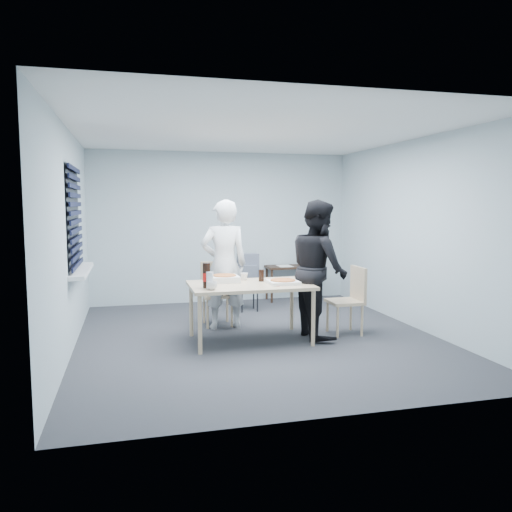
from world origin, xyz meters
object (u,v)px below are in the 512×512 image
object	(u,v)px
chair_far	(216,288)
soda_bottle	(207,276)
person_white	(224,265)
dining_table	(250,288)
mug_b	(244,276)
mug_a	(212,286)
person_black	(319,269)
backpack	(248,268)
side_table	(292,270)
chair_right	(351,295)
stool	(248,289)

from	to	relation	value
chair_far	soda_bottle	xyz separation A→B (m)	(-0.31, -1.16, 0.36)
person_white	dining_table	bearing A→B (deg)	104.41
dining_table	mug_b	distance (m)	0.33
chair_far	person_white	size ratio (longest dim) A/B	0.50
mug_a	mug_b	world-z (taller)	mug_a
person_black	backpack	distance (m)	1.81
person_white	backpack	bearing A→B (deg)	-119.90
side_table	soda_bottle	bearing A→B (deg)	-126.62
chair_right	mug_a	world-z (taller)	chair_right
side_table	stool	size ratio (longest dim) A/B	2.01
mug_b	person_black	bearing A→B (deg)	-18.66
dining_table	soda_bottle	world-z (taller)	soda_bottle
chair_far	person_black	size ratio (longest dim) A/B	0.50
dining_table	stool	world-z (taller)	dining_table
person_black	stool	xyz separation A→B (m)	(-0.53, 1.73, -0.53)
stool	soda_bottle	bearing A→B (deg)	-116.50
chair_far	person_black	world-z (taller)	person_black
chair_right	person_black	xyz separation A→B (m)	(-0.46, -0.01, 0.37)
side_table	soda_bottle	world-z (taller)	soda_bottle
backpack	chair_right	bearing A→B (deg)	-63.77
dining_table	backpack	size ratio (longest dim) A/B	3.22
person_white	side_table	bearing A→B (deg)	-132.43
dining_table	mug_b	world-z (taller)	mug_b
soda_bottle	chair_far	bearing A→B (deg)	74.85
person_white	chair_far	bearing A→B (deg)	-75.96
chair_right	mug_a	distance (m)	1.95
chair_far	person_white	bearing A→B (deg)	-75.96
soda_bottle	chair_right	bearing A→B (deg)	5.55
side_table	stool	distance (m)	1.20
chair_far	soda_bottle	bearing A→B (deg)	-105.15
person_black	backpack	xyz separation A→B (m)	(-0.53, 1.72, -0.20)
dining_table	chair_far	xyz separation A→B (m)	(-0.25, 0.99, -0.15)
person_black	mug_b	world-z (taller)	person_black
chair_right	mug_b	bearing A→B (deg)	167.89
mug_b	chair_right	bearing A→B (deg)	-12.11
chair_right	mug_a	bearing A→B (deg)	-169.86
chair_right	stool	world-z (taller)	chair_right
chair_far	person_white	world-z (taller)	person_white
backpack	mug_b	size ratio (longest dim) A/B	4.63
mug_a	person_black	bearing A→B (deg)	12.82
backpack	mug_a	bearing A→B (deg)	-117.93
side_table	mug_b	xyz separation A→B (m)	(-1.36, -2.10, 0.23)
chair_right	stool	bearing A→B (deg)	119.91
dining_table	soda_bottle	bearing A→B (deg)	-163.65
mug_a	mug_b	bearing A→B (deg)	50.31
dining_table	person_black	bearing A→B (deg)	0.60
chair_far	chair_right	bearing A→B (deg)	-30.77
backpack	mug_b	distance (m)	1.47
stool	mug_b	distance (m)	1.54
chair_far	chair_right	xyz separation A→B (m)	(1.63, -0.97, 0.00)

